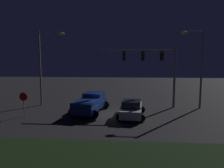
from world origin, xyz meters
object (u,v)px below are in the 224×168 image
object	(u,v)px
car_sedan	(131,109)
street_lamp_left	(45,59)
street_lamp_right	(198,60)
traffic_signal_gantry	(152,62)
pickup_truck	(91,102)
stop_sign	(24,100)

from	to	relation	value
car_sedan	street_lamp_left	distance (m)	11.27
street_lamp_left	street_lamp_right	size ratio (longest dim) A/B	1.00
street_lamp_left	street_lamp_right	distance (m)	16.45
car_sedan	traffic_signal_gantry	distance (m)	6.16
pickup_truck	street_lamp_right	distance (m)	11.92
traffic_signal_gantry	street_lamp_left	size ratio (longest dim) A/B	1.01
car_sedan	street_lamp_right	size ratio (longest dim) A/B	0.55
street_lamp_right	stop_sign	xyz separation A→B (m)	(-16.63, -4.63, -3.57)
traffic_signal_gantry	pickup_truck	bearing A→B (deg)	-156.84
street_lamp_left	stop_sign	size ratio (longest dim) A/B	3.68
car_sedan	street_lamp_right	distance (m)	9.08
traffic_signal_gantry	stop_sign	world-z (taller)	traffic_signal_gantry
street_lamp_left	street_lamp_right	world-z (taller)	street_lamp_left
car_sedan	street_lamp_right	bearing A→B (deg)	-56.09
street_lamp_right	stop_sign	bearing A→B (deg)	-164.46
pickup_truck	street_lamp_left	world-z (taller)	street_lamp_left
pickup_truck	street_lamp_right	bearing A→B (deg)	-67.89
traffic_signal_gantry	street_lamp_right	size ratio (longest dim) A/B	1.02
car_sedan	street_lamp_left	bearing A→B (deg)	71.44
pickup_truck	car_sedan	xyz separation A→B (m)	(3.96, -1.34, -0.26)
stop_sign	street_lamp_right	bearing A→B (deg)	15.54
stop_sign	traffic_signal_gantry	bearing A→B (deg)	21.57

